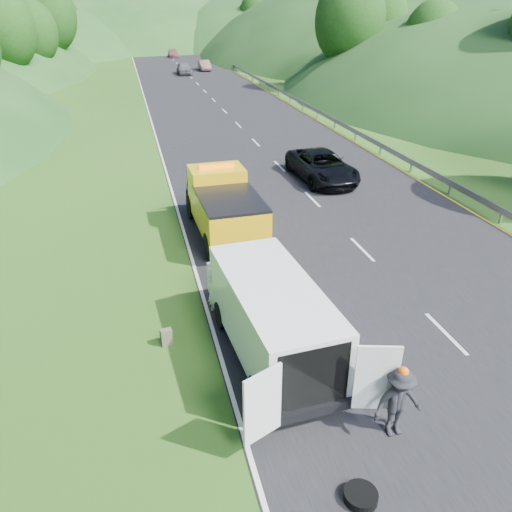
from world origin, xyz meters
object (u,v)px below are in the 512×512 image
object	(u,v)px
tow_truck	(223,204)
woman	(215,313)
suitcase	(166,337)
spare_tire	(360,500)
white_van	(270,313)
worker	(393,433)
passing_suv	(321,180)
child	(256,351)

from	to	relation	value
tow_truck	woman	world-z (taller)	tow_truck
suitcase	tow_truck	bearing A→B (deg)	67.14
tow_truck	spare_tire	bearing A→B (deg)	-91.00
tow_truck	woman	distance (m)	6.43
woman	spare_tire	bearing A→B (deg)	169.89
white_van	woman	world-z (taller)	white_van
worker	suitcase	world-z (taller)	worker
passing_suv	suitcase	bearing A→B (deg)	-128.99
white_van	suitcase	world-z (taller)	white_van
worker	woman	bearing A→B (deg)	115.32
child	passing_suv	xyz separation A→B (m)	(7.42, 14.31, 0.00)
child	worker	bearing A→B (deg)	-34.84
suitcase	spare_tire	world-z (taller)	suitcase
suitcase	spare_tire	xyz separation A→B (m)	(3.37, -6.19, -0.27)
spare_tire	passing_suv	bearing A→B (deg)	71.51
spare_tire	passing_suv	distance (m)	20.61
white_van	passing_suv	world-z (taller)	white_van
woman	suitcase	size ratio (longest dim) A/B	2.95
woman	white_van	bearing A→B (deg)	-177.10
worker	suitcase	distance (m)	6.80
tow_truck	passing_suv	size ratio (longest dim) A/B	1.13
worker	spare_tire	distance (m)	2.09
woman	passing_suv	distance (m)	14.56
spare_tire	passing_suv	world-z (taller)	passing_suv
woman	worker	world-z (taller)	worker
worker	spare_tire	size ratio (longest dim) A/B	2.63
suitcase	passing_suv	xyz separation A→B (m)	(9.90, 13.36, -0.27)
worker	suitcase	bearing A→B (deg)	133.39
white_van	woman	bearing A→B (deg)	111.51
worker	passing_suv	bearing A→B (deg)	72.04
white_van	passing_suv	xyz separation A→B (m)	(7.05, 14.47, -1.36)
white_van	child	distance (m)	1.42
woman	suitcase	world-z (taller)	woman
woman	passing_suv	xyz separation A→B (m)	(8.23, 12.01, 0.00)
worker	white_van	bearing A→B (deg)	116.68
spare_tire	woman	bearing A→B (deg)	102.67
suitcase	passing_suv	distance (m)	16.63
woman	child	size ratio (longest dim) A/B	1.69
white_van	woman	xyz separation A→B (m)	(-1.18, 2.45, -1.36)
spare_tire	white_van	bearing A→B (deg)	95.78
white_van	spare_tire	distance (m)	5.28
tow_truck	spare_tire	distance (m)	13.71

